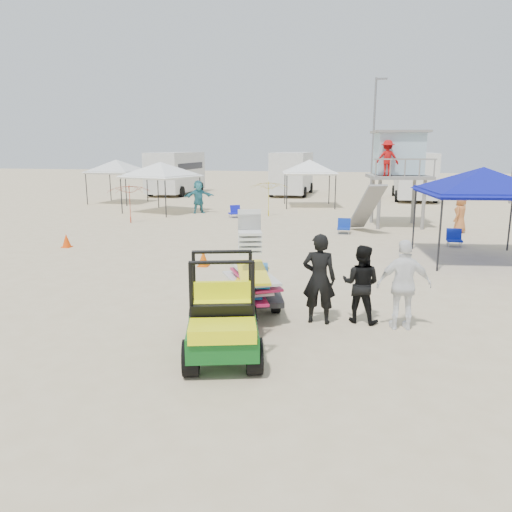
% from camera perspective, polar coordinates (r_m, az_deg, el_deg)
% --- Properties ---
extents(ground, '(140.00, 140.00, 0.00)m').
position_cam_1_polar(ground, '(8.69, -7.75, -12.44)').
color(ground, beige).
rests_on(ground, ground).
extents(utility_cart, '(1.76, 2.57, 1.78)m').
position_cam_1_polar(utility_cart, '(8.82, -4.04, -6.17)').
color(utility_cart, '#0C5218').
rests_on(utility_cart, ground).
extents(surf_trailer, '(1.70, 2.43, 2.03)m').
position_cam_1_polar(surf_trailer, '(10.98, -0.54, -2.41)').
color(surf_trailer, black).
rests_on(surf_trailer, ground).
extents(man_left, '(0.70, 0.46, 1.91)m').
position_cam_1_polar(man_left, '(10.43, 7.22, -2.60)').
color(man_left, black).
rests_on(man_left, ground).
extents(man_mid, '(0.92, 0.79, 1.66)m').
position_cam_1_polar(man_mid, '(10.67, 11.89, -3.14)').
color(man_mid, black).
rests_on(man_mid, ground).
extents(man_right, '(1.14, 0.62, 1.84)m').
position_cam_1_polar(man_right, '(10.43, 16.56, -3.21)').
color(man_right, white).
rests_on(man_right, ground).
extents(lifeguard_tower, '(3.04, 3.04, 4.28)m').
position_cam_1_polar(lifeguard_tower, '(24.29, 15.88, 10.83)').
color(lifeguard_tower, gray).
rests_on(lifeguard_tower, ground).
extents(canopy_blue, '(3.94, 3.94, 3.42)m').
position_cam_1_polar(canopy_blue, '(17.58, 24.56, 8.77)').
color(canopy_blue, black).
rests_on(canopy_blue, ground).
extents(canopy_white_a, '(4.08, 4.08, 3.23)m').
position_cam_1_polar(canopy_white_a, '(28.89, -10.88, 10.23)').
color(canopy_white_a, black).
rests_on(canopy_white_a, ground).
extents(canopy_white_b, '(3.14, 3.14, 3.25)m').
position_cam_1_polar(canopy_white_b, '(34.48, -15.69, 10.32)').
color(canopy_white_b, black).
rests_on(canopy_white_b, ground).
extents(canopy_white_c, '(3.60, 3.60, 3.30)m').
position_cam_1_polar(canopy_white_c, '(31.40, 6.14, 10.64)').
color(canopy_white_c, black).
rests_on(canopy_white_c, ground).
extents(umbrella_a, '(2.16, 2.20, 1.90)m').
position_cam_1_polar(umbrella_a, '(25.07, -14.27, 5.82)').
color(umbrella_a, '#AD2612').
rests_on(umbrella_a, ground).
extents(umbrella_b, '(2.79, 2.81, 1.90)m').
position_cam_1_polar(umbrella_b, '(26.73, 1.49, 6.56)').
color(umbrella_b, gold).
rests_on(umbrella_b, ground).
extents(cone_near, '(0.34, 0.34, 0.50)m').
position_cam_1_polar(cone_near, '(15.57, -6.04, -0.26)').
color(cone_near, '#E25507').
rests_on(cone_near, ground).
extents(cone_far, '(0.34, 0.34, 0.50)m').
position_cam_1_polar(cone_far, '(19.72, -20.85, 1.65)').
color(cone_far, '#F14307').
rests_on(cone_far, ground).
extents(beach_chair_a, '(0.73, 0.82, 0.64)m').
position_cam_1_polar(beach_chair_a, '(26.49, -2.44, 5.12)').
color(beach_chair_a, '#1016B7').
rests_on(beach_chair_a, ground).
extents(beach_chair_b, '(0.56, 0.60, 0.64)m').
position_cam_1_polar(beach_chair_b, '(21.78, 10.01, 3.38)').
color(beach_chair_b, '#0D2C96').
rests_on(beach_chair_b, ground).
extents(beach_chair_c, '(0.55, 0.59, 0.64)m').
position_cam_1_polar(beach_chair_c, '(20.12, 21.71, 1.97)').
color(beach_chair_c, '#0F23AA').
rests_on(beach_chair_c, ground).
extents(rv_far_left, '(2.64, 6.80, 3.25)m').
position_cam_1_polar(rv_far_left, '(40.24, -9.14, 9.55)').
color(rv_far_left, silver).
rests_on(rv_far_left, ground).
extents(rv_mid_left, '(2.65, 6.50, 3.25)m').
position_cam_1_polar(rv_mid_left, '(39.34, 4.15, 9.62)').
color(rv_mid_left, silver).
rests_on(rv_mid_left, ground).
extents(rv_mid_right, '(2.64, 7.00, 3.25)m').
position_cam_1_polar(rv_mid_right, '(37.55, 17.68, 8.95)').
color(rv_mid_right, silver).
rests_on(rv_mid_right, ground).
extents(light_pole_left, '(0.14, 0.14, 8.00)m').
position_cam_1_polar(light_pole_left, '(34.38, 13.24, 12.62)').
color(light_pole_left, slate).
rests_on(light_pole_left, ground).
extents(distant_beachgoers, '(14.49, 5.00, 1.84)m').
position_cam_1_polar(distant_beachgoers, '(26.28, 0.34, 6.33)').
color(distant_beachgoers, '#BF6C36').
rests_on(distant_beachgoers, ground).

